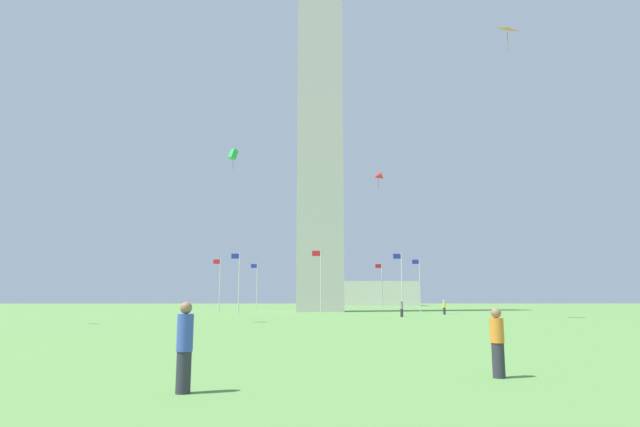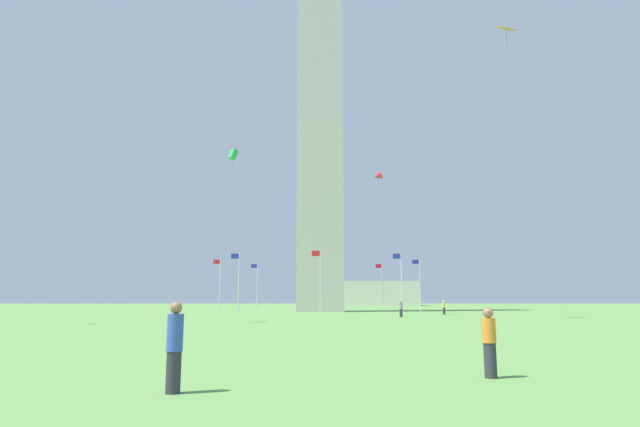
{
  "view_description": "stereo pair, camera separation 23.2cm",
  "coord_description": "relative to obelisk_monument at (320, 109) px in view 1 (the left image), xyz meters",
  "views": [
    {
      "loc": [
        0.55,
        77.92,
        1.83
      ],
      "look_at": [
        0.0,
        0.0,
        14.33
      ],
      "focal_mm": 29.87,
      "sensor_mm": 36.0,
      "label": 1
    },
    {
      "loc": [
        0.31,
        77.92,
        1.83
      ],
      "look_at": [
        0.0,
        0.0,
        14.33
      ],
      "focal_mm": 29.87,
      "sensor_mm": 36.0,
      "label": 2
    }
  ],
  "objects": [
    {
      "name": "person_yellow_shirt",
      "position": [
        -14.41,
        15.01,
        -29.68
      ],
      "size": [
        0.32,
        0.32,
        1.67
      ],
      "rotation": [
        0.0,
        0.0,
        -1.23
      ],
      "color": "#2D2D38",
      "rests_on": "ground"
    },
    {
      "name": "flagpole_ne",
      "position": [
        10.36,
        10.3,
        -26.32
      ],
      "size": [
        1.12,
        0.14,
        7.62
      ],
      "color": "silver",
      "rests_on": "ground"
    },
    {
      "name": "ground_plane",
      "position": [
        0.0,
        0.0,
        -30.51
      ],
      "size": [
        260.0,
        260.0,
        0.0
      ],
      "primitive_type": "plane",
      "color": "#609347"
    },
    {
      "name": "kite_green_box",
      "position": [
        12.15,
        5.93,
        -8.78
      ],
      "size": [
        1.44,
        1.47,
        3.02
      ],
      "color": "green"
    },
    {
      "name": "flagpole_nw",
      "position": [
        10.36,
        -10.3,
        -26.32
      ],
      "size": [
        1.12,
        0.14,
        7.62
      ],
      "color": "silver",
      "rests_on": "ground"
    },
    {
      "name": "kite_orange_diamond",
      "position": [
        -16.41,
        33.96,
        -5.03
      ],
      "size": [
        1.95,
        1.88,
        2.46
      ],
      "color": "orange"
    },
    {
      "name": "flagpole_s",
      "position": [
        -14.5,
        0.0,
        -26.32
      ],
      "size": [
        1.12,
        0.14,
        7.62
      ],
      "color": "silver",
      "rests_on": "ground"
    },
    {
      "name": "flagpole_w",
      "position": [
        0.06,
        -14.56,
        -26.32
      ],
      "size": [
        1.12,
        0.14,
        7.62
      ],
      "color": "silver",
      "rests_on": "ground"
    },
    {
      "name": "person_orange_shirt",
      "position": [
        -3.72,
        65.12,
        -29.71
      ],
      "size": [
        0.32,
        0.32,
        1.61
      ],
      "rotation": [
        0.0,
        0.0,
        -1.97
      ],
      "color": "#2D2D38",
      "rests_on": "ground"
    },
    {
      "name": "kite_red_delta",
      "position": [
        -7.03,
        14.36,
        -13.83
      ],
      "size": [
        1.45,
        1.31,
        2.13
      ],
      "color": "red"
    },
    {
      "name": "distant_building",
      "position": [
        -13.94,
        -66.1,
        -27.35
      ],
      "size": [
        23.51,
        15.07,
        6.32
      ],
      "color": "beige",
      "rests_on": "ground"
    },
    {
      "name": "obelisk_monument",
      "position": [
        0.0,
        0.0,
        0.0
      ],
      "size": [
        6.71,
        6.71,
        61.02
      ],
      "color": "#B7B2A8",
      "rests_on": "ground"
    },
    {
      "name": "flagpole_se",
      "position": [
        -10.23,
        10.3,
        -26.32
      ],
      "size": [
        1.12,
        0.14,
        7.62
      ],
      "color": "silver",
      "rests_on": "ground"
    },
    {
      "name": "flagpole_n",
      "position": [
        14.62,
        0.0,
        -26.32
      ],
      "size": [
        1.12,
        0.14,
        7.62
      ],
      "color": "silver",
      "rests_on": "ground"
    },
    {
      "name": "person_blue_shirt",
      "position": [
        3.15,
        67.12,
        -29.63
      ],
      "size": [
        0.32,
        0.32,
        1.77
      ],
      "rotation": [
        0.0,
        0.0,
        -2.02
      ],
      "color": "#2D2D38",
      "rests_on": "ground"
    },
    {
      "name": "person_gray_shirt",
      "position": [
        -8.07,
        23.56,
        -29.71
      ],
      "size": [
        0.32,
        0.32,
        1.61
      ],
      "rotation": [
        0.0,
        0.0,
        -1.44
      ],
      "color": "#2D2D38",
      "rests_on": "ground"
    },
    {
      "name": "flagpole_e",
      "position": [
        0.06,
        14.56,
        -26.32
      ],
      "size": [
        1.12,
        0.14,
        7.62
      ],
      "color": "silver",
      "rests_on": "ground"
    },
    {
      "name": "flagpole_sw",
      "position": [
        -10.23,
        -10.3,
        -26.32
      ],
      "size": [
        1.12,
        0.14,
        7.62
      ],
      "color": "silver",
      "rests_on": "ground"
    }
  ]
}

